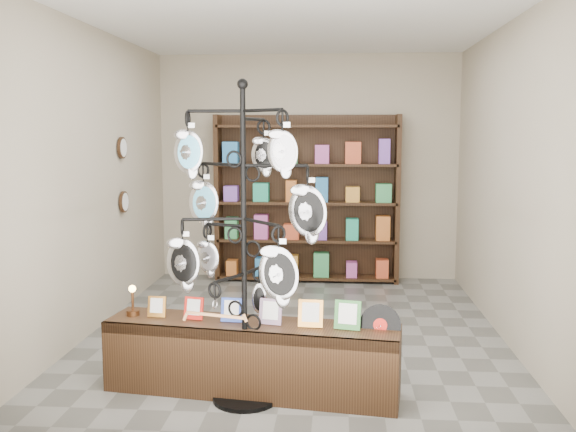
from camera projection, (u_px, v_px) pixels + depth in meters
name	position (u px, v px, depth m)	size (l,w,h in m)	color
ground	(295.00, 332.00, 6.35)	(5.00, 5.00, 0.00)	slate
room_envelope	(295.00, 145.00, 6.11)	(5.00, 5.00, 5.00)	#ADA18B
display_tree	(244.00, 220.00, 4.56)	(1.26, 1.25, 2.34)	black
front_shelf	(251.00, 357.00, 4.85)	(2.26, 0.75, 0.79)	black
back_shelving	(307.00, 204.00, 8.49)	(2.42, 0.36, 2.20)	black
wall_clocks	(123.00, 175.00, 7.10)	(0.03, 0.24, 0.84)	black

